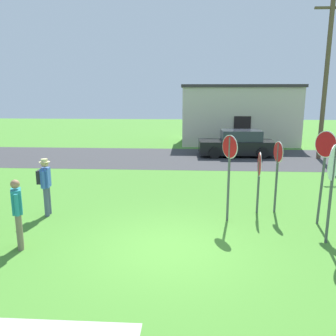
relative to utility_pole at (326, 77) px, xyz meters
name	(u,v)px	position (x,y,z in m)	size (l,w,h in m)	color
ground_plane	(167,248)	(-7.78, -11.93, -4.43)	(80.00, 80.00, 0.00)	#47842D
street_asphalt	(180,158)	(-7.78, -0.27, -4.43)	(60.00, 6.40, 0.01)	#38383A
building_background	(238,114)	(-3.78, 5.80, -2.35)	(8.12, 4.54, 4.15)	beige
utility_pole	(326,77)	(0.00, 0.00, 0.00)	(1.80, 0.24, 8.50)	brown
parked_car_on_street	(237,144)	(-4.47, 0.56, -3.74)	(4.35, 2.12, 1.51)	black
stop_sign_rear_left	(229,164)	(-6.15, -9.98, -2.75)	(0.36, 0.57, 2.50)	#474C4C
stop_sign_tallest	(324,162)	(-3.58, -10.05, -2.63)	(0.37, 0.67, 2.64)	#474C4C
stop_sign_center_cluster	(277,165)	(-4.60, -9.14, -2.95)	(0.14, 0.64, 2.22)	#474C4C
stop_sign_rear_right	(259,172)	(-5.16, -9.24, -3.14)	(0.08, 0.75, 1.91)	#474C4C
stop_sign_nearest	(332,176)	(-3.86, -11.36, -2.72)	(0.55, 0.69, 2.47)	#474C4C
person_near_signs	(45,183)	(-11.56, -9.83, -3.42)	(0.41, 0.57, 1.74)	#4C5670
person_in_teal	(18,210)	(-11.29, -12.10, -3.48)	(0.36, 0.52, 1.69)	#7A6B56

